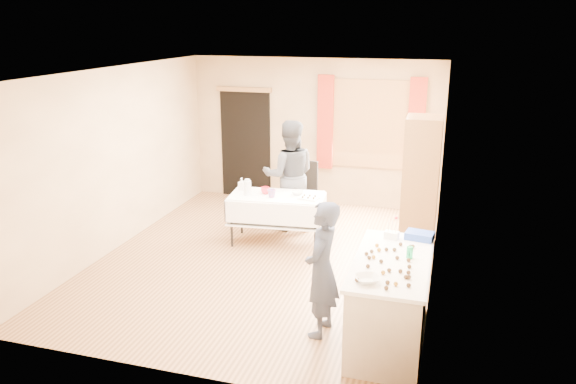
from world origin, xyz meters
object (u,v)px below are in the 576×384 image
(counter, at_px, (390,301))
(party_table, at_px, (277,214))
(chair, at_px, (302,203))
(girl, at_px, (322,269))
(woman, at_px, (289,175))
(cabinet, at_px, (421,183))

(counter, bearing_deg, party_table, 130.69)
(chair, height_order, girl, girl)
(woman, bearing_deg, girl, 93.07)
(counter, distance_m, woman, 3.52)
(chair, distance_m, woman, 0.71)
(counter, relative_size, girl, 1.08)
(chair, xyz_separation_m, woman, (-0.11, -0.39, 0.58))
(party_table, relative_size, woman, 0.84)
(cabinet, height_order, counter, cabinet)
(chair, bearing_deg, cabinet, -10.02)
(cabinet, bearing_deg, chair, 162.65)
(cabinet, relative_size, counter, 1.21)
(cabinet, height_order, woman, cabinet)
(counter, height_order, party_table, counter)
(cabinet, relative_size, party_table, 1.32)
(party_table, height_order, girl, girl)
(chair, relative_size, girl, 0.67)
(chair, distance_m, girl, 3.57)
(cabinet, bearing_deg, girl, -106.42)
(cabinet, distance_m, counter, 2.76)
(chair, xyz_separation_m, girl, (1.11, -3.36, 0.44))
(woman, bearing_deg, party_table, 70.59)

